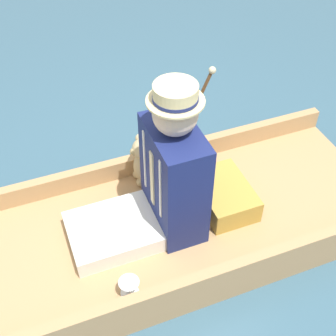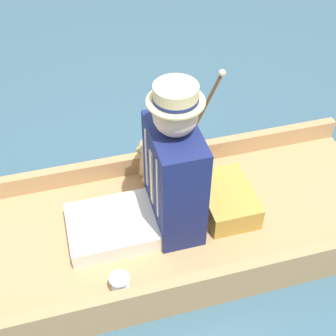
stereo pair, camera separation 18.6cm
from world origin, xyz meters
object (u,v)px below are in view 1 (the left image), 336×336
(wine_glass, at_px, (129,285))
(seated_person, at_px, (162,181))
(walking_cane, at_px, (192,113))
(teddy_bear, at_px, (143,162))

(wine_glass, bearing_deg, seated_person, -40.76)
(walking_cane, bearing_deg, seated_person, 139.06)
(seated_person, xyz_separation_m, wine_glass, (-0.37, 0.32, -0.28))
(walking_cane, bearing_deg, wine_glass, 139.14)
(teddy_bear, distance_m, wine_glass, 0.83)
(teddy_bear, distance_m, walking_cane, 0.43)
(teddy_bear, bearing_deg, walking_cane, -86.13)
(seated_person, xyz_separation_m, teddy_bear, (0.38, -0.01, -0.19))
(seated_person, height_order, wine_glass, seated_person)
(seated_person, bearing_deg, wine_glass, 137.56)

